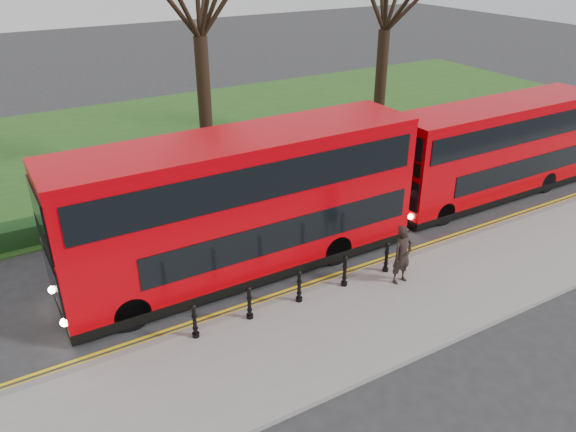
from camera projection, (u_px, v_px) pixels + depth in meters
ground at (276, 283)px, 17.83m from camera, size 120.00×120.00×0.00m
pavement at (329, 333)px, 15.48m from camera, size 60.00×4.00×0.15m
kerb at (292, 297)px, 17.02m from camera, size 60.00×0.25×0.16m
grass_verge at (136, 146)px, 29.37m from camera, size 60.00×18.00×0.06m
hedge at (194, 195)px, 22.89m from camera, size 60.00×0.90×0.80m
yellow_line_outer at (287, 294)px, 17.29m from camera, size 60.00×0.10×0.01m
yellow_line_inner at (284, 291)px, 17.44m from camera, size 60.00×0.10×0.01m
bollard_row at (299, 287)px, 16.51m from camera, size 6.72×0.15×1.00m
bus_lead at (243, 207)px, 17.50m from camera, size 11.58×2.66×4.61m
bus_rear at (494, 151)px, 22.96m from camera, size 9.99×2.30×3.97m
pedestrian at (402, 255)px, 17.25m from camera, size 0.73×0.50×1.93m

